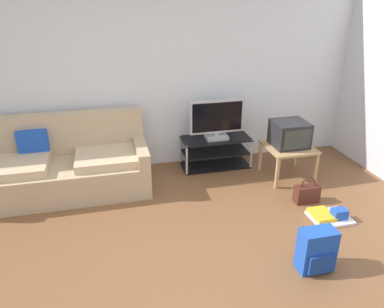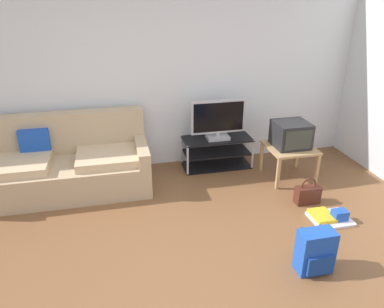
{
  "view_description": "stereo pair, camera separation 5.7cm",
  "coord_description": "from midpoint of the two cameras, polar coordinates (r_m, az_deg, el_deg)",
  "views": [
    {
      "loc": [
        -0.54,
        -2.49,
        2.35
      ],
      "look_at": [
        0.34,
        1.11,
        0.69
      ],
      "focal_mm": 34.5,
      "sensor_mm": 36.0,
      "label": 1
    },
    {
      "loc": [
        -0.48,
        -2.5,
        2.35
      ],
      "look_at": [
        0.34,
        1.11,
        0.69
      ],
      "focal_mm": 34.5,
      "sensor_mm": 36.0,
      "label": 2
    }
  ],
  "objects": [
    {
      "name": "backpack",
      "position": [
        3.6,
        18.97,
        -14.1
      ],
      "size": [
        0.32,
        0.25,
        0.41
      ],
      "rotation": [
        0.0,
        0.0,
        0.34
      ],
      "color": "blue",
      "rests_on": "ground_plane"
    },
    {
      "name": "flat_tv",
      "position": [
        5.09,
        4.38,
        5.25
      ],
      "size": [
        0.76,
        0.22,
        0.56
      ],
      "color": "#B2B2B7",
      "rests_on": "tv_stand"
    },
    {
      "name": "ground_plane",
      "position": [
        3.47,
        -0.96,
        -18.72
      ],
      "size": [
        9.0,
        9.8,
        0.02
      ],
      "primitive_type": "cube",
      "color": "brown"
    },
    {
      "name": "crt_tv",
      "position": [
        4.99,
        15.37,
        2.94
      ],
      "size": [
        0.44,
        0.42,
        0.33
      ],
      "color": "#232326",
      "rests_on": "side_table"
    },
    {
      "name": "couch",
      "position": [
        4.9,
        -18.74,
        -1.63
      ],
      "size": [
        2.06,
        0.91,
        0.92
      ],
      "color": "tan",
      "rests_on": "ground_plane"
    },
    {
      "name": "wall_back",
      "position": [
        5.07,
        -6.93,
        12.59
      ],
      "size": [
        9.0,
        0.1,
        2.7
      ],
      "primitive_type": "cube",
      "color": "silver",
      "rests_on": "ground_plane"
    },
    {
      "name": "floor_tray",
      "position": [
        4.43,
        20.92,
        -9.1
      ],
      "size": [
        0.43,
        0.35,
        0.14
      ],
      "color": "silver",
      "rests_on": "ground_plane"
    },
    {
      "name": "side_table",
      "position": [
        5.06,
        15.18,
        0.51
      ],
      "size": [
        0.6,
        0.6,
        0.45
      ],
      "color": "tan",
      "rests_on": "ground_plane"
    },
    {
      "name": "tv_stand",
      "position": [
        5.29,
        4.14,
        0.29
      ],
      "size": [
        0.97,
        0.43,
        0.43
      ],
      "color": "black",
      "rests_on": "ground_plane"
    },
    {
      "name": "handbag",
      "position": [
        4.64,
        17.77,
        -5.93
      ],
      "size": [
        0.29,
        0.13,
        0.33
      ],
      "rotation": [
        0.0,
        0.0,
        0.4
      ],
      "color": "#4C2319",
      "rests_on": "ground_plane"
    }
  ]
}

